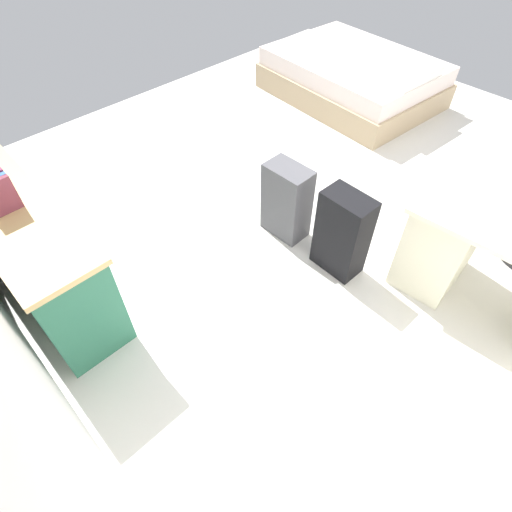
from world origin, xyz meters
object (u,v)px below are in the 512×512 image
(suitcase_black, at_px, (342,234))
(suitcase_spare_grey, at_px, (287,201))
(bed, at_px, (353,77))
(credenza, at_px, (27,245))

(suitcase_black, bearing_deg, suitcase_spare_grey, 2.14)
(bed, distance_m, suitcase_black, 2.78)
(credenza, height_order, bed, credenza)
(bed, distance_m, suitcase_spare_grey, 2.51)
(bed, bearing_deg, suitcase_spare_grey, 114.90)
(bed, bearing_deg, credenza, 92.85)
(suitcase_spare_grey, bearing_deg, credenza, 61.89)
(credenza, relative_size, bed, 0.90)
(credenza, xyz_separation_m, suitcase_spare_grey, (-0.86, -1.69, -0.08))
(bed, relative_size, suitcase_spare_grey, 3.17)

